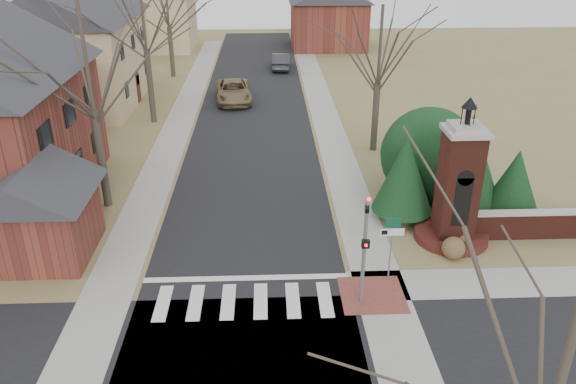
{
  "coord_description": "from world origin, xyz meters",
  "views": [
    {
      "loc": [
        0.93,
        -16.21,
        12.65
      ],
      "look_at": [
        1.83,
        6.0,
        1.97
      ],
      "focal_mm": 35.0,
      "sensor_mm": 36.0,
      "label": 1
    }
  ],
  "objects_px": {
    "traffic_signal_pole": "(365,242)",
    "sign_post": "(392,237)",
    "pickup_truck": "(233,91)",
    "distant_car": "(281,61)",
    "brick_gate_monument": "(457,195)"
  },
  "relations": [
    {
      "from": "traffic_signal_pole",
      "to": "brick_gate_monument",
      "type": "relative_size",
      "value": 0.69
    },
    {
      "from": "brick_gate_monument",
      "to": "traffic_signal_pole",
      "type": "bearing_deg",
      "value": -136.76
    },
    {
      "from": "traffic_signal_pole",
      "to": "brick_gate_monument",
      "type": "bearing_deg",
      "value": 43.24
    },
    {
      "from": "pickup_truck",
      "to": "distant_car",
      "type": "bearing_deg",
      "value": 64.23
    },
    {
      "from": "sign_post",
      "to": "distant_car",
      "type": "relative_size",
      "value": 0.6
    },
    {
      "from": "distant_car",
      "to": "traffic_signal_pole",
      "type": "bearing_deg",
      "value": 96.05
    },
    {
      "from": "traffic_signal_pole",
      "to": "distant_car",
      "type": "bearing_deg",
      "value": 92.9
    },
    {
      "from": "traffic_signal_pole",
      "to": "sign_post",
      "type": "xyz_separation_m",
      "value": [
        1.29,
        1.41,
        -0.64
      ]
    },
    {
      "from": "brick_gate_monument",
      "to": "distant_car",
      "type": "bearing_deg",
      "value": 101.45
    },
    {
      "from": "sign_post",
      "to": "distant_car",
      "type": "distance_m",
      "value": 35.6
    },
    {
      "from": "traffic_signal_pole",
      "to": "distant_car",
      "type": "relative_size",
      "value": 0.98
    },
    {
      "from": "brick_gate_monument",
      "to": "pickup_truck",
      "type": "height_order",
      "value": "brick_gate_monument"
    },
    {
      "from": "traffic_signal_pole",
      "to": "distant_car",
      "type": "height_order",
      "value": "traffic_signal_pole"
    },
    {
      "from": "brick_gate_monument",
      "to": "distant_car",
      "type": "height_order",
      "value": "brick_gate_monument"
    },
    {
      "from": "traffic_signal_pole",
      "to": "pickup_truck",
      "type": "bearing_deg",
      "value": 102.68
    }
  ]
}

